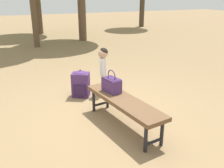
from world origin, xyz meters
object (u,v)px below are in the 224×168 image
(handbag, at_px, (112,84))
(child_standing, at_px, (103,64))
(park_bench, at_px, (124,103))
(backpack_large, at_px, (81,83))

(handbag, distance_m, child_standing, 1.02)
(handbag, xyz_separation_m, child_standing, (1.00, -0.23, 0.06))
(park_bench, xyz_separation_m, handbag, (0.36, 0.05, 0.18))
(park_bench, height_order, backpack_large, backpack_large)
(park_bench, distance_m, child_standing, 1.39)
(backpack_large, bearing_deg, child_standing, -94.42)
(handbag, bearing_deg, backpack_large, 12.77)
(backpack_large, bearing_deg, handbag, -167.23)
(park_bench, height_order, handbag, handbag)
(park_bench, bearing_deg, child_standing, -7.36)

